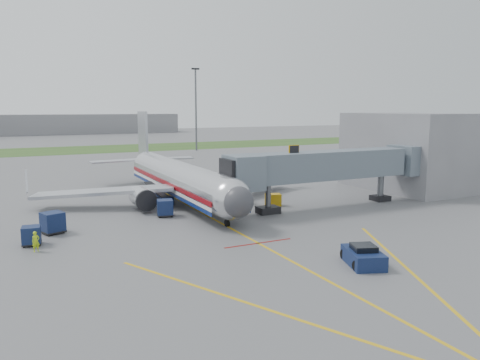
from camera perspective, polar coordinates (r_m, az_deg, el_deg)
name	(u,v)px	position (r m, az deg, el deg)	size (l,w,h in m)	color
ground	(237,231)	(41.11, -0.42, -6.30)	(400.00, 400.00, 0.00)	#565659
grass_strip	(85,150)	(127.37, -18.37, 3.54)	(300.00, 25.00, 0.01)	#2D4C1E
apron_markings	(280,255)	(34.87, 4.94, -9.11)	(21.52, 50.00, 0.01)	gold
airliner	(179,178)	(54.44, -7.43, 0.21)	(32.10, 35.67, 10.25)	silver
jet_bridge	(324,166)	(51.06, 10.19, 1.64)	(25.30, 4.00, 6.90)	slate
terminal	(407,151)	(66.02, 19.67, 3.33)	(10.00, 16.00, 10.00)	slate
light_mast_right	(196,107)	(118.53, -5.40, 8.80)	(2.00, 0.44, 20.40)	#595B60
distant_terminal	(29,125)	(205.98, -24.34, 6.16)	(120.00, 14.00, 8.00)	slate
pushback_tug	(363,256)	(33.61, 14.80, -9.00)	(3.15, 3.96, 1.44)	#0C1D38
baggage_cart_a	(53,223)	(43.42, -21.87, -4.85)	(2.17, 2.17, 1.84)	#0C1D38
baggage_cart_b	(31,236)	(40.44, -24.09, -6.21)	(1.56, 1.56, 1.51)	#0C1D38
baggage_cart_c	(165,208)	(47.15, -9.13, -3.38)	(1.85, 1.85, 1.67)	#0C1D38
belt_loader	(159,198)	(53.69, -9.79, -2.24)	(2.35, 4.66, 2.20)	#0C1D38
ground_power_cart	(273,200)	(51.68, 4.06, -2.44)	(1.90, 1.52, 1.32)	#C4910B
ramp_worker	(36,242)	(38.52, -23.63, -6.89)	(0.57, 0.37, 1.56)	#A6CC18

